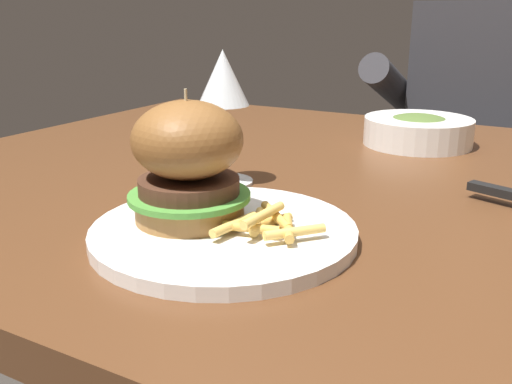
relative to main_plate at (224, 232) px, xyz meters
name	(u,v)px	position (x,y,z in m)	size (l,w,h in m)	color
dining_table	(344,235)	(0.03, 0.26, -0.09)	(1.27, 0.97, 0.74)	#56331C
main_plate	(224,232)	(0.00, 0.00, 0.00)	(0.27, 0.27, 0.01)	white
burger_sandwich	(188,161)	(-0.04, 0.00, 0.07)	(0.12, 0.12, 0.13)	#9E6B38
fries_pile	(264,223)	(0.04, 0.00, 0.02)	(0.12, 0.10, 0.02)	#E0B251
wine_glass	(223,86)	(-0.10, 0.16, 0.12)	(0.07, 0.07, 0.17)	silver
soup_bowl	(418,130)	(0.06, 0.52, 0.02)	(0.18, 0.18, 0.05)	white
diner_person	(481,175)	(0.11, 1.03, -0.18)	(0.51, 0.36, 1.18)	#282833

